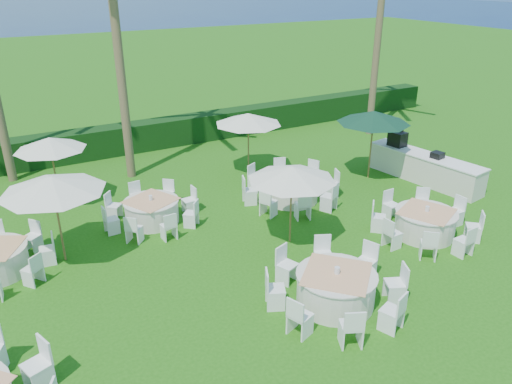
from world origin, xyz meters
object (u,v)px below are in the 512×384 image
Objects in this scene: umbrella_a at (52,184)px; umbrella_b at (292,173)px; umbrella_c at (50,144)px; staff_person at (397,148)px; banquet_table_b at (336,288)px; umbrella_green at (374,117)px; buffet_table at (423,167)px; banquet_table_f at (291,188)px; banquet_table_c at (425,223)px; banquet_table_e at (152,211)px; umbrella_d at (248,119)px.

umbrella_a reaches higher than umbrella_b.
umbrella_c is 1.40× the size of staff_person.
umbrella_c is at bearing -6.56° from staff_person.
umbrella_c is at bearing 117.75° from banquet_table_b.
umbrella_green is 1.59× the size of staff_person.
buffet_table is (6.83, 1.45, -1.57)m from umbrella_b.
umbrella_c reaches higher than banquet_table_f.
banquet_table_c is 0.68× the size of buffet_table.
umbrella_a is at bearing -160.46° from banquet_table_e.
umbrella_green is (1.62, 4.33, 1.95)m from banquet_table_c.
banquet_table_b is 1.37× the size of umbrella_c.
umbrella_b is 1.06× the size of umbrella_c.
banquet_table_e is at bearing 170.29° from buffet_table.
banquet_table_f reaches higher than banquet_table_b.
umbrella_a is 6.25m from umbrella_b.
buffet_table is at bearing -3.16° from umbrella_a.
umbrella_c reaches higher than staff_person.
umbrella_b is (5.87, -2.15, -0.10)m from umbrella_a.
umbrella_b is 0.94× the size of umbrella_green.
banquet_table_c is 1.16× the size of umbrella_a.
banquet_table_b is 10.21m from umbrella_c.
umbrella_green is 0.58× the size of buffet_table.
banquet_table_c is at bearing -72.98° from umbrella_d.
umbrella_green is (3.70, 0.28, 1.92)m from banquet_table_f.
banquet_table_f is at bearing 117.16° from banquet_table_c.
banquet_table_e is 3.49m from umbrella_a.
banquet_table_f is 0.72× the size of buffet_table.
banquet_table_e is 1.77× the size of staff_person.
banquet_table_c is 1.05× the size of banquet_table_e.
umbrella_b reaches higher than staff_person.
staff_person is (12.72, 0.74, -1.39)m from umbrella_a.
umbrella_d reaches higher than buffet_table.
staff_person is at bearing 22.87° from umbrella_b.
banquet_table_b is 6.60m from banquet_table_e.
umbrella_d is (2.23, 8.34, 1.73)m from banquet_table_b.
banquet_table_e is 1.11× the size of umbrella_green.
umbrella_a is 1.07× the size of umbrella_d.
umbrella_a is at bearing 135.15° from banquet_table_b.
banquet_table_c is 1.24× the size of umbrella_d.
banquet_table_f is 1.95× the size of staff_person.
umbrella_green is (8.37, -0.45, 1.96)m from banquet_table_e.
umbrella_b reaches higher than banquet_table_c.
buffet_table is 2.71× the size of staff_person.
buffet_table is (5.23, -0.96, 0.12)m from banquet_table_f.
banquet_table_f is at bearing 56.49° from umbrella_b.
staff_person is at bearing 89.12° from buffet_table.
banquet_table_b is at bearing -104.95° from umbrella_d.
buffet_table is at bearing -9.71° from banquet_table_e.
umbrella_a is at bearing 176.84° from buffet_table.
banquet_table_c is (4.36, 1.37, -0.02)m from banquet_table_b.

